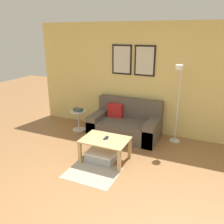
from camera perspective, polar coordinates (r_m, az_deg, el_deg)
ground_plane at (r=3.57m, az=-8.17°, el=-22.30°), size 16.00×16.00×0.00m
wall_back at (r=5.58m, az=7.86°, el=7.82°), size 5.60×0.09×2.55m
area_rug at (r=4.27m, az=-4.75°, el=-14.32°), size 0.90×0.72×0.01m
couch at (r=5.54m, az=3.22°, el=-3.00°), size 1.56×0.88×0.84m
coffee_table at (r=4.47m, az=-1.64°, el=-7.48°), size 0.86×0.61×0.44m
storage_bin at (r=4.58m, az=-2.40°, el=-10.44°), size 0.55×0.46×0.19m
floor_lamp at (r=5.05m, az=15.55°, el=3.71°), size 0.23×0.48×1.73m
side_table at (r=5.89m, az=-8.03°, el=-1.57°), size 0.39×0.39×0.50m
book_stack at (r=5.81m, az=-8.12°, el=0.60°), size 0.23×0.16×0.07m
remote_control at (r=4.45m, az=-1.53°, el=-6.24°), size 0.05×0.15×0.02m
cell_phone at (r=4.47m, az=-1.30°, el=-6.22°), size 0.10×0.15×0.01m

